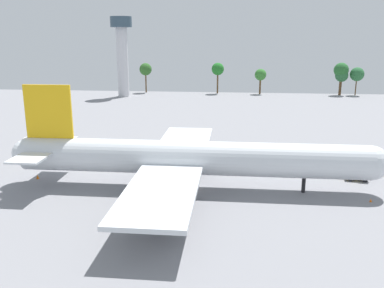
{
  "coord_description": "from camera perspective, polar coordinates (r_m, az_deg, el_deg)",
  "views": [
    {
      "loc": [
        7.37,
        -73.04,
        27.81
      ],
      "look_at": [
        0.0,
        0.0,
        8.68
      ],
      "focal_mm": 38.52,
      "sensor_mm": 36.0,
      "label": 1
    }
  ],
  "objects": [
    {
      "name": "pushback_tractor",
      "position": [
        88.73,
        22.08,
        -4.01
      ],
      "size": [
        4.54,
        2.71,
        2.31
      ],
      "color": "#333338",
      "rests_on": "ground_plane"
    },
    {
      "name": "safety_cone_nose",
      "position": [
        78.61,
        23.52,
        -7.16
      ],
      "size": [
        0.42,
        0.42,
        0.6
      ],
      "primitive_type": "cone",
      "color": "orange",
      "rests_on": "ground_plane"
    },
    {
      "name": "cargo_airplane",
      "position": [
        76.64,
        -0.27,
        -1.98
      ],
      "size": [
        70.3,
        57.07,
        19.29
      ],
      "color": "silver",
      "rests_on": "ground_plane"
    },
    {
      "name": "ground_plane",
      "position": [
        78.5,
        0.0,
        -6.14
      ],
      "size": [
        281.22,
        281.22,
        0.0
      ],
      "primitive_type": "plane",
      "color": "gray"
    },
    {
      "name": "control_tower",
      "position": [
        201.12,
        -9.66,
        12.92
      ],
      "size": [
        9.99,
        9.99,
        37.01
      ],
      "color": "silver",
      "rests_on": "ground_plane"
    },
    {
      "name": "tree_line_backdrop",
      "position": [
        211.29,
        12.59,
        9.68
      ],
      "size": [
        111.08,
        7.07,
        15.76
      ],
      "color": "#51381E",
      "rests_on": "ground_plane"
    },
    {
      "name": "safety_cone_tail",
      "position": [
        89.1,
        -20.59,
        -4.27
      ],
      "size": [
        0.59,
        0.59,
        0.84
      ],
      "primitive_type": "cone",
      "color": "orange",
      "rests_on": "ground_plane"
    }
  ]
}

